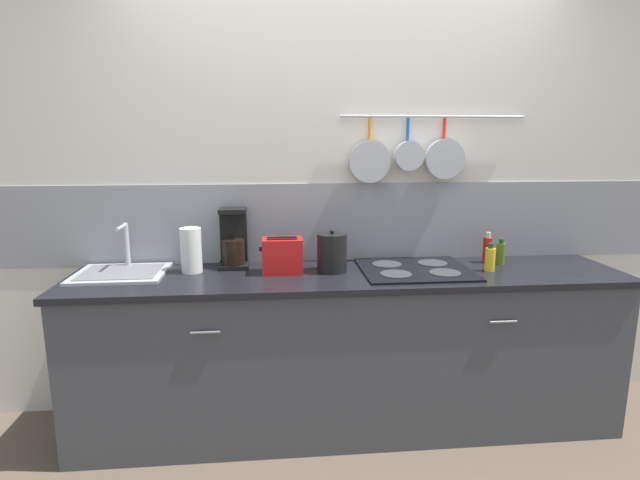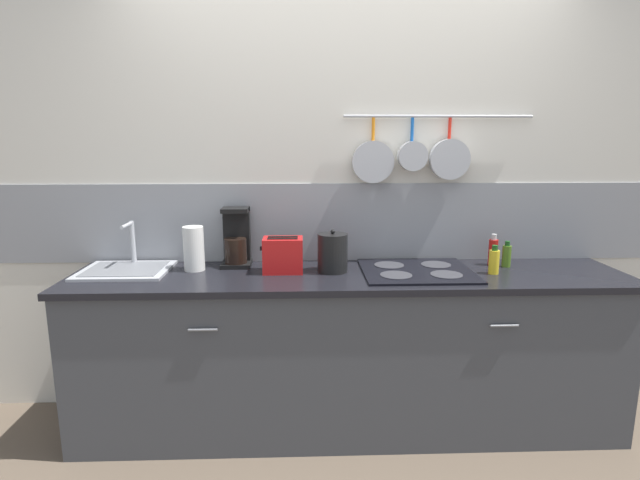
# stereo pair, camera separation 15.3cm
# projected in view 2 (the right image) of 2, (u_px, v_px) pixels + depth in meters

# --- Properties ---
(ground_plane) EXTENTS (12.00, 12.00, 0.00)m
(ground_plane) POSITION_uv_depth(u_px,v_px,m) (348.00, 425.00, 2.84)
(ground_plane) COLOR brown
(wall_back) EXTENTS (7.20, 0.15, 2.60)m
(wall_back) POSITION_uv_depth(u_px,v_px,m) (345.00, 196.00, 2.93)
(wall_back) COLOR silver
(wall_back) RESTS_ON ground_plane
(cabinet_base) EXTENTS (2.94, 0.58, 0.86)m
(cabinet_base) POSITION_uv_depth(u_px,v_px,m) (349.00, 355.00, 2.76)
(cabinet_base) COLOR #3F4247
(cabinet_base) RESTS_ON ground_plane
(countertop) EXTENTS (2.98, 0.61, 0.03)m
(countertop) POSITION_uv_depth(u_px,v_px,m) (350.00, 277.00, 2.67)
(countertop) COLOR black
(countertop) RESTS_ON cabinet_base
(sink_basin) EXTENTS (0.47, 0.39, 0.26)m
(sink_basin) POSITION_uv_depth(u_px,v_px,m) (126.00, 268.00, 2.71)
(sink_basin) COLOR #B7BABF
(sink_basin) RESTS_ON countertop
(paper_towel_roll) EXTENTS (0.11, 0.11, 0.24)m
(paper_towel_roll) POSITION_uv_depth(u_px,v_px,m) (194.00, 249.00, 2.72)
(paper_towel_roll) COLOR white
(paper_towel_roll) RESTS_ON countertop
(coffee_maker) EXTENTS (0.17, 0.18, 0.33)m
(coffee_maker) POSITION_uv_depth(u_px,v_px,m) (236.00, 242.00, 2.83)
(coffee_maker) COLOR black
(coffee_maker) RESTS_ON countertop
(toaster) EXTENTS (0.23, 0.15, 0.19)m
(toaster) POSITION_uv_depth(u_px,v_px,m) (283.00, 255.00, 2.69)
(toaster) COLOR red
(toaster) RESTS_ON countertop
(kettle) EXTENTS (0.16, 0.16, 0.23)m
(kettle) POSITION_uv_depth(u_px,v_px,m) (333.00, 253.00, 2.69)
(kettle) COLOR black
(kettle) RESTS_ON countertop
(cooktop) EXTENTS (0.59, 0.52, 0.01)m
(cooktop) POSITION_uv_depth(u_px,v_px,m) (417.00, 271.00, 2.70)
(cooktop) COLOR black
(cooktop) RESTS_ON countertop
(bottle_cooking_wine) EXTENTS (0.05, 0.05, 0.15)m
(bottle_cooking_wine) POSITION_uv_depth(u_px,v_px,m) (494.00, 261.00, 2.66)
(bottle_cooking_wine) COLOR yellow
(bottle_cooking_wine) RESTS_ON countertop
(bottle_sesame_oil) EXTENTS (0.05, 0.05, 0.18)m
(bottle_sesame_oil) POSITION_uv_depth(u_px,v_px,m) (493.00, 251.00, 2.84)
(bottle_sesame_oil) COLOR red
(bottle_sesame_oil) RESTS_ON countertop
(bottle_vinegar) EXTENTS (0.05, 0.05, 0.15)m
(bottle_vinegar) POSITION_uv_depth(u_px,v_px,m) (507.00, 255.00, 2.81)
(bottle_vinegar) COLOR #4C721E
(bottle_vinegar) RESTS_ON countertop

